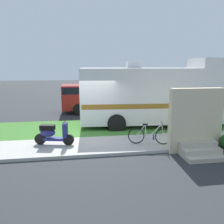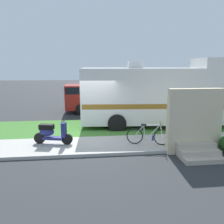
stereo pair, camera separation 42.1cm
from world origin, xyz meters
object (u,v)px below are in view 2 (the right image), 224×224
at_px(pickup_truck_near, 97,97).
at_px(bottle_spare, 153,138).
at_px(scooter, 51,133).
at_px(bottle_green, 180,140).
at_px(bicycle, 148,135).
at_px(motorhome_rv, 159,95).

bearing_deg(pickup_truck_near, bottle_spare, -73.96).
relative_size(scooter, bottle_green, 5.15).
distance_m(scooter, bottle_spare, 4.14).
height_order(bicycle, bottle_green, bicycle).
bearing_deg(bottle_spare, bicycle, -125.50).
distance_m(pickup_truck_near, bottle_green, 7.86).
relative_size(motorhome_rv, bottle_green, 26.18).
height_order(scooter, bottle_spare, scooter).
xyz_separation_m(bottle_green, bottle_spare, (-1.02, 0.37, -0.02)).
bearing_deg(bottle_spare, pickup_truck_near, 106.04).
xyz_separation_m(pickup_truck_near, bottle_green, (2.99, -7.24, -0.75)).
distance_m(bicycle, bottle_spare, 0.61).
bearing_deg(scooter, pickup_truck_near, 72.47).
bearing_deg(scooter, motorhome_rv, 27.15).
bearing_deg(pickup_truck_near, bicycle, -77.29).
height_order(motorhome_rv, scooter, motorhome_rv).
xyz_separation_m(scooter, pickup_truck_near, (2.15, 6.81, 0.42)).
height_order(bottle_green, bottle_spare, bottle_green).
height_order(pickup_truck_near, bottle_green, pickup_truck_near).
xyz_separation_m(scooter, bottle_green, (5.14, -0.42, -0.33)).
distance_m(scooter, bicycle, 3.83).
bearing_deg(bottle_spare, scooter, 179.28).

